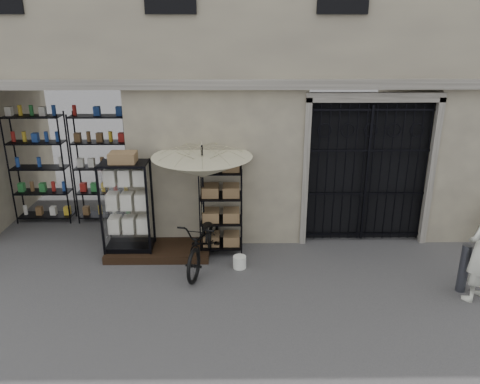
{
  "coord_description": "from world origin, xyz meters",
  "views": [
    {
      "loc": [
        -0.91,
        -6.77,
        4.28
      ],
      "look_at": [
        -0.8,
        1.4,
        1.35
      ],
      "focal_mm": 35.0,
      "sensor_mm": 36.0,
      "label": 1
    }
  ],
  "objects_px": {
    "market_umbrella": "(202,161)",
    "steel_bollard": "(464,268)",
    "display_cabinet": "(128,211)",
    "wire_rack": "(221,211)",
    "bicycle": "(205,265)",
    "white_bucket": "(240,262)",
    "shopkeeper": "(473,298)"
  },
  "relations": [
    {
      "from": "market_umbrella",
      "to": "steel_bollard",
      "type": "relative_size",
      "value": 3.1
    },
    {
      "from": "display_cabinet",
      "to": "wire_rack",
      "type": "distance_m",
      "value": 1.79
    },
    {
      "from": "market_umbrella",
      "to": "bicycle",
      "type": "bearing_deg",
      "value": -85.76
    },
    {
      "from": "white_bucket",
      "to": "steel_bollard",
      "type": "bearing_deg",
      "value": -12.74
    },
    {
      "from": "display_cabinet",
      "to": "market_umbrella",
      "type": "bearing_deg",
      "value": -14.23
    },
    {
      "from": "white_bucket",
      "to": "steel_bollard",
      "type": "xyz_separation_m",
      "value": [
        3.75,
        -0.85,
        0.31
      ]
    },
    {
      "from": "wire_rack",
      "to": "market_umbrella",
      "type": "xyz_separation_m",
      "value": [
        -0.33,
        -0.1,
        1.03
      ]
    },
    {
      "from": "bicycle",
      "to": "steel_bollard",
      "type": "xyz_separation_m",
      "value": [
        4.4,
        -0.94,
        0.43
      ]
    },
    {
      "from": "display_cabinet",
      "to": "steel_bollard",
      "type": "xyz_separation_m",
      "value": [
        5.89,
        -1.4,
        -0.5
      ]
    },
    {
      "from": "wire_rack",
      "to": "bicycle",
      "type": "height_order",
      "value": "wire_rack"
    },
    {
      "from": "market_umbrella",
      "to": "shopkeeper",
      "type": "bearing_deg",
      "value": -19.82
    },
    {
      "from": "market_umbrella",
      "to": "bicycle",
      "type": "distance_m",
      "value": 1.97
    },
    {
      "from": "steel_bollard",
      "to": "bicycle",
      "type": "bearing_deg",
      "value": 167.95
    },
    {
      "from": "bicycle",
      "to": "steel_bollard",
      "type": "bearing_deg",
      "value": 1.14
    },
    {
      "from": "display_cabinet",
      "to": "bicycle",
      "type": "height_order",
      "value": "display_cabinet"
    },
    {
      "from": "bicycle",
      "to": "market_umbrella",
      "type": "bearing_deg",
      "value": 107.44
    },
    {
      "from": "white_bucket",
      "to": "wire_rack",
      "type": "bearing_deg",
      "value": 117.7
    },
    {
      "from": "white_bucket",
      "to": "display_cabinet",
      "type": "bearing_deg",
      "value": 165.59
    },
    {
      "from": "wire_rack",
      "to": "market_umbrella",
      "type": "bearing_deg",
      "value": -138.62
    },
    {
      "from": "bicycle",
      "to": "steel_bollard",
      "type": "distance_m",
      "value": 4.52
    },
    {
      "from": "display_cabinet",
      "to": "bicycle",
      "type": "relative_size",
      "value": 1.0
    },
    {
      "from": "wire_rack",
      "to": "steel_bollard",
      "type": "height_order",
      "value": "wire_rack"
    },
    {
      "from": "steel_bollard",
      "to": "shopkeeper",
      "type": "xyz_separation_m",
      "value": [
        0.12,
        -0.23,
        -0.43
      ]
    },
    {
      "from": "wire_rack",
      "to": "shopkeeper",
      "type": "bearing_deg",
      "value": 1.44
    },
    {
      "from": "steel_bollard",
      "to": "market_umbrella",
      "type": "bearing_deg",
      "value": 162.35
    },
    {
      "from": "market_umbrella",
      "to": "bicycle",
      "type": "relative_size",
      "value": 1.4
    },
    {
      "from": "steel_bollard",
      "to": "shopkeeper",
      "type": "bearing_deg",
      "value": -63.2
    },
    {
      "from": "market_umbrella",
      "to": "white_bucket",
      "type": "bearing_deg",
      "value": -39.51
    },
    {
      "from": "white_bucket",
      "to": "bicycle",
      "type": "bearing_deg",
      "value": 172.01
    },
    {
      "from": "wire_rack",
      "to": "steel_bollard",
      "type": "bearing_deg",
      "value": 3.64
    },
    {
      "from": "bicycle",
      "to": "shopkeeper",
      "type": "relative_size",
      "value": 1.06
    },
    {
      "from": "display_cabinet",
      "to": "market_umbrella",
      "type": "xyz_separation_m",
      "value": [
        1.45,
        0.01,
        0.98
      ]
    }
  ]
}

